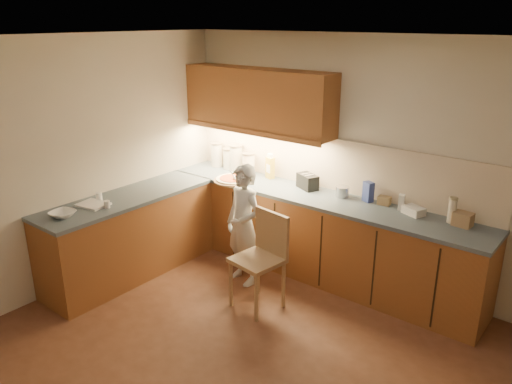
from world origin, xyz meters
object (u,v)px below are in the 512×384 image
pizza_on_board (234,180)px  child (244,225)px  toaster (308,182)px  oil_jug (270,167)px  wooden_chair (263,253)px

pizza_on_board → child: (0.54, -0.46, -0.28)m
child → toaster: 0.90m
pizza_on_board → oil_jug: size_ratio=1.57×
wooden_chair → toaster: (-0.16, 1.02, 0.44)m
wooden_chair → pizza_on_board: bearing=152.8°
wooden_chair → child: bearing=160.3°
child → oil_jug: size_ratio=4.40×
pizza_on_board → toaster: pizza_on_board is taller
child → oil_jug: bearing=120.1°
pizza_on_board → oil_jug: oil_jug is taller
oil_jug → toaster: 0.57m
pizza_on_board → child: child is taller
pizza_on_board → oil_jug: (0.26, 0.37, 0.12)m
toaster → child: bearing=-84.9°
wooden_chair → oil_jug: 1.39m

